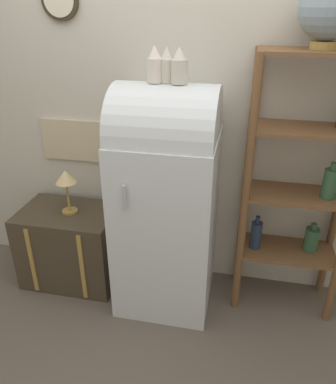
{
  "coord_description": "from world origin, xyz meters",
  "views": [
    {
      "loc": [
        0.45,
        -1.87,
        1.91
      ],
      "look_at": [
        0.01,
        0.24,
        0.84
      ],
      "focal_mm": 35.0,
      "sensor_mm": 36.0,
      "label": 1
    }
  ],
  "objects": [
    {
      "name": "vase_left",
      "position": [
        -0.07,
        0.23,
        1.62
      ],
      "size": [
        0.09,
        0.09,
        0.2
      ],
      "color": "silver",
      "rests_on": "refrigerator"
    },
    {
      "name": "vase_right",
      "position": [
        0.07,
        0.23,
        1.62
      ],
      "size": [
        0.1,
        0.1,
        0.2
      ],
      "color": "beige",
      "rests_on": "refrigerator"
    },
    {
      "name": "desk_lamp",
      "position": [
        -0.72,
        0.28,
        0.84
      ],
      "size": [
        0.14,
        0.14,
        0.32
      ],
      "color": "#AD8942",
      "rests_on": "suitcase_trunk"
    },
    {
      "name": "vase_center",
      "position": [
        0.0,
        0.25,
        1.62
      ],
      "size": [
        0.07,
        0.07,
        0.19
      ],
      "color": "beige",
      "rests_on": "refrigerator"
    },
    {
      "name": "wall_back",
      "position": [
        -0.0,
        0.57,
        1.35
      ],
      "size": [
        7.0,
        0.09,
        2.7
      ],
      "color": "beige",
      "rests_on": "ground_plane"
    },
    {
      "name": "suitcase_trunk",
      "position": [
        -0.75,
        0.28,
        0.29
      ],
      "size": [
        0.7,
        0.48,
        0.59
      ],
      "color": "#423828",
      "rests_on": "ground_plane"
    },
    {
      "name": "ground_plane",
      "position": [
        0.0,
        0.0,
        0.0
      ],
      "size": [
        12.0,
        12.0,
        0.0
      ],
      "primitive_type": "plane",
      "color": "#60564C"
    },
    {
      "name": "refrigerator",
      "position": [
        -0.0,
        0.24,
        0.8
      ],
      "size": [
        0.63,
        0.65,
        1.53
      ],
      "color": "silver",
      "rests_on": "ground_plane"
    },
    {
      "name": "shelf_unit",
      "position": [
        0.82,
        0.36,
        0.94
      ],
      "size": [
        0.66,
        0.34,
        1.71
      ],
      "color": "brown",
      "rests_on": "ground_plane"
    },
    {
      "name": "globe",
      "position": [
        0.82,
        0.37,
        1.9
      ],
      "size": [
        0.32,
        0.32,
        0.36
      ],
      "color": "#AD8942",
      "rests_on": "shelf_unit"
    }
  ]
}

